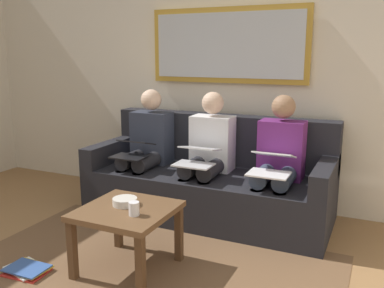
# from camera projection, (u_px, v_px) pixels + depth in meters

# --- Properties ---
(wall_rear) EXTENTS (6.00, 0.12, 2.60)m
(wall_rear) POSITION_uv_depth(u_px,v_px,m) (230.00, 72.00, 4.11)
(wall_rear) COLOR beige
(wall_rear) RESTS_ON ground_plane
(area_rug) EXTENTS (2.60, 1.80, 0.01)m
(area_rug) POSITION_uv_depth(u_px,v_px,m) (140.00, 276.00, 2.84)
(area_rug) COLOR brown
(area_rug) RESTS_ON ground_plane
(couch) EXTENTS (2.20, 0.90, 0.90)m
(couch) POSITION_uv_depth(u_px,v_px,m) (211.00, 181.00, 3.90)
(couch) COLOR black
(couch) RESTS_ON ground_plane
(framed_mirror) EXTENTS (1.56, 0.05, 0.71)m
(framed_mirror) POSITION_uv_depth(u_px,v_px,m) (227.00, 45.00, 3.98)
(framed_mirror) COLOR #B7892D
(coffee_table) EXTENTS (0.61, 0.61, 0.45)m
(coffee_table) POSITION_uv_depth(u_px,v_px,m) (127.00, 218.00, 2.85)
(coffee_table) COLOR brown
(coffee_table) RESTS_ON ground_plane
(cup) EXTENTS (0.07, 0.07, 0.09)m
(cup) POSITION_uv_depth(u_px,v_px,m) (134.00, 209.00, 2.70)
(cup) COLOR silver
(cup) RESTS_ON coffee_table
(bowl) EXTENTS (0.17, 0.17, 0.05)m
(bowl) POSITION_uv_depth(u_px,v_px,m) (125.00, 202.00, 2.89)
(bowl) COLOR beige
(bowl) RESTS_ON coffee_table
(person_left) EXTENTS (0.38, 0.58, 1.14)m
(person_left) POSITION_uv_depth(u_px,v_px,m) (278.00, 159.00, 3.51)
(person_left) COLOR #66236B
(person_left) RESTS_ON couch
(laptop_white) EXTENTS (0.32, 0.39, 0.17)m
(laptop_white) POSITION_uv_depth(u_px,v_px,m) (272.00, 163.00, 3.30)
(laptop_white) COLOR white
(person_middle) EXTENTS (0.38, 0.58, 1.14)m
(person_middle) POSITION_uv_depth(u_px,v_px,m) (208.00, 152.00, 3.77)
(person_middle) COLOR silver
(person_middle) RESTS_ON couch
(laptop_silver) EXTENTS (0.32, 0.35, 0.15)m
(laptop_silver) POSITION_uv_depth(u_px,v_px,m) (197.00, 155.00, 3.55)
(laptop_silver) COLOR silver
(person_right) EXTENTS (0.38, 0.58, 1.14)m
(person_right) POSITION_uv_depth(u_px,v_px,m) (147.00, 145.00, 4.03)
(person_right) COLOR #2D3342
(person_right) RESTS_ON couch
(laptop_black) EXTENTS (0.31, 0.34, 0.15)m
(laptop_black) POSITION_uv_depth(u_px,v_px,m) (133.00, 149.00, 3.81)
(laptop_black) COLOR black
(magazine_stack) EXTENTS (0.34, 0.27, 0.04)m
(magazine_stack) POSITION_uv_depth(u_px,v_px,m) (27.00, 269.00, 2.88)
(magazine_stack) COLOR red
(magazine_stack) RESTS_ON ground_plane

